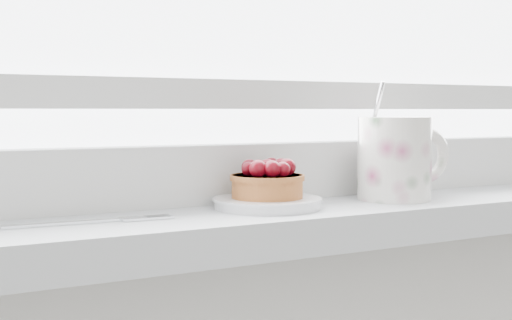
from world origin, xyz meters
TOP-DOWN VIEW (x-y plane):
  - saucer at (-0.01, 1.89)m, footprint 0.12×0.12m
  - raspberry_tart at (-0.01, 1.89)m, footprint 0.08×0.08m
  - floral_mug at (0.18, 1.88)m, footprint 0.13×0.10m
  - fork at (-0.21, 1.89)m, footprint 0.17×0.03m

SIDE VIEW (x-z plane):
  - fork at x=-0.21m, z-range 0.94..0.94m
  - saucer at x=-0.01m, z-range 0.94..0.95m
  - raspberry_tart at x=-0.01m, z-range 0.95..0.99m
  - floral_mug at x=0.18m, z-range 0.92..1.07m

